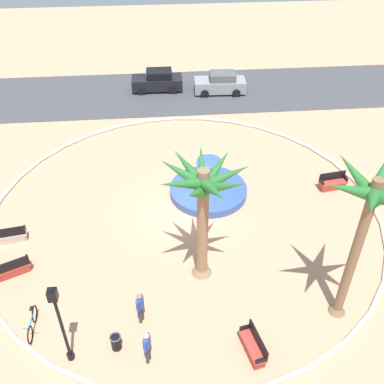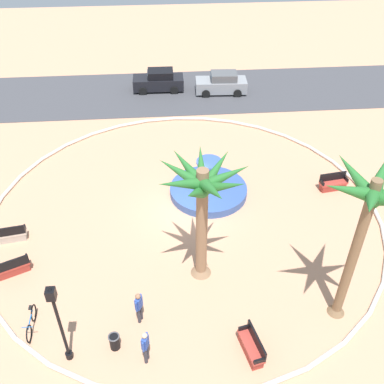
# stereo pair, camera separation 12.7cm
# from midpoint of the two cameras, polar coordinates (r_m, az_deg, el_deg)

# --- Properties ---
(ground_plane) EXTENTS (80.00, 80.00, 0.00)m
(ground_plane) POSITION_cam_midpoint_polar(r_m,az_deg,el_deg) (24.00, -0.80, -2.59)
(ground_plane) COLOR tan
(plaza_curb) EXTENTS (20.83, 20.83, 0.20)m
(plaza_curb) POSITION_cam_midpoint_polar(r_m,az_deg,el_deg) (23.93, -0.80, -2.41)
(plaza_curb) COLOR silver
(plaza_curb) RESTS_ON ground
(street_asphalt) EXTENTS (48.00, 8.00, 0.03)m
(street_asphalt) POSITION_cam_midpoint_polar(r_m,az_deg,el_deg) (36.53, -2.50, 12.66)
(street_asphalt) COLOR #424247
(street_asphalt) RESTS_ON ground
(fountain) EXTENTS (4.35, 4.35, 2.23)m
(fountain) POSITION_cam_midpoint_polar(r_m,az_deg,el_deg) (25.07, 2.27, 0.36)
(fountain) COLOR #38569E
(fountain) RESTS_ON ground
(palm_tree_near_fountain) EXTENTS (3.73, 3.60, 7.22)m
(palm_tree_near_fountain) POSITION_cam_midpoint_polar(r_m,az_deg,el_deg) (16.60, 21.87, -2.35)
(palm_tree_near_fountain) COLOR brown
(palm_tree_near_fountain) RESTS_ON ground
(palm_tree_by_curb) EXTENTS (3.88, 3.90, 6.06)m
(palm_tree_by_curb) POSITION_cam_midpoint_polar(r_m,az_deg,el_deg) (17.77, 1.52, -0.28)
(palm_tree_by_curb) COLOR #8E6B4C
(palm_tree_by_curb) RESTS_ON ground
(bench_east) EXTENTS (1.66, 0.75, 1.00)m
(bench_east) POSITION_cam_midpoint_polar(r_m,az_deg,el_deg) (23.90, -22.18, -5.16)
(bench_east) COLOR beige
(bench_east) RESTS_ON ground
(bench_west) EXTENTS (1.66, 1.11, 1.00)m
(bench_west) POSITION_cam_midpoint_polar(r_m,az_deg,el_deg) (22.18, -21.93, -9.06)
(bench_west) COLOR #B73D33
(bench_west) RESTS_ON ground
(bench_north) EXTENTS (1.66, 0.74, 1.00)m
(bench_north) POSITION_cam_midpoint_polar(r_m,az_deg,el_deg) (26.66, 17.77, 0.98)
(bench_north) COLOR #B73D33
(bench_north) RESTS_ON ground
(bench_southeast) EXTENTS (0.84, 1.67, 1.00)m
(bench_southeast) POSITION_cam_midpoint_polar(r_m,az_deg,el_deg) (18.28, 7.85, -19.16)
(bench_southeast) COLOR #B73D33
(bench_southeast) RESTS_ON ground
(lamppost) EXTENTS (0.32, 0.32, 4.15)m
(lamppost) POSITION_cam_midpoint_polar(r_m,az_deg,el_deg) (16.95, -16.57, -15.33)
(lamppost) COLOR black
(lamppost) RESTS_ON ground
(trash_bin) EXTENTS (0.46, 0.46, 0.73)m
(trash_bin) POSITION_cam_midpoint_polar(r_m,az_deg,el_deg) (18.46, -9.71, -18.37)
(trash_bin) COLOR black
(trash_bin) RESTS_ON ground
(bicycle_by_lamppost) EXTENTS (0.44, 1.72, 0.94)m
(bicycle_by_lamppost) POSITION_cam_midpoint_polar(r_m,az_deg,el_deg) (19.80, -19.74, -15.51)
(bicycle_by_lamppost) COLOR black
(bicycle_by_lamppost) RESTS_ON ground
(person_cyclist_helmet) EXTENTS (0.30, 0.51, 1.70)m
(person_cyclist_helmet) POSITION_cam_midpoint_polar(r_m,az_deg,el_deg) (17.52, -5.77, -19.03)
(person_cyclist_helmet) COLOR #33333D
(person_cyclist_helmet) RESTS_ON ground
(person_cyclist_photo) EXTENTS (0.32, 0.49, 1.65)m
(person_cyclist_photo) POSITION_cam_midpoint_polar(r_m,az_deg,el_deg) (18.64, -6.61, -14.35)
(person_cyclist_photo) COLOR #33333D
(person_cyclist_photo) RESTS_ON ground
(parked_car_leftmost) EXTENTS (4.02, 1.96, 1.67)m
(parked_car_leftmost) POSITION_cam_midpoint_polar(r_m,az_deg,el_deg) (36.72, -4.19, 14.04)
(parked_car_leftmost) COLOR black
(parked_car_leftmost) RESTS_ON ground
(parked_car_second) EXTENTS (4.08, 2.07, 1.67)m
(parked_car_second) POSITION_cam_midpoint_polar(r_m,az_deg,el_deg) (36.24, 3.91, 13.72)
(parked_car_second) COLOR gray
(parked_car_second) RESTS_ON ground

